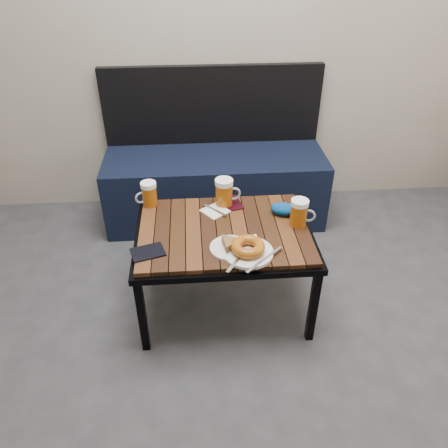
{
  "coord_description": "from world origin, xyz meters",
  "views": [
    {
      "loc": [
        0.01,
        -0.77,
        1.66
      ],
      "look_at": [
        0.14,
        0.91,
        0.5
      ],
      "focal_mm": 35.0,
      "sensor_mm": 36.0,
      "label": 1
    }
  ],
  "objects": [
    {
      "name": "passport_navy",
      "position": [
        -0.21,
        0.75,
        0.48
      ],
      "size": [
        0.17,
        0.14,
        0.01
      ],
      "primitive_type": "cube",
      "rotation": [
        0.0,
        0.0,
        -1.27
      ],
      "color": "black",
      "rests_on": "cafe_table"
    },
    {
      "name": "passport_burgundy",
      "position": [
        0.19,
        1.13,
        0.48
      ],
      "size": [
        0.12,
        0.15,
        0.01
      ],
      "primitive_type": "cube",
      "rotation": [
        0.0,
        0.0,
        0.21
      ],
      "color": "black",
      "rests_on": "cafe_table"
    },
    {
      "name": "knit_pouch",
      "position": [
        0.44,
        1.02,
        0.5
      ],
      "size": [
        0.15,
        0.12,
        0.06
      ],
      "primitive_type": "ellipsoid",
      "rotation": [
        0.0,
        0.0,
        -0.32
      ],
      "color": "#051585",
      "rests_on": "cafe_table"
    },
    {
      "name": "beer_mug_centre",
      "position": [
        0.16,
        1.12,
        0.54
      ],
      "size": [
        0.14,
        0.1,
        0.15
      ],
      "rotation": [
        0.0,
        0.0,
        0.12
      ],
      "color": "#A24E0D",
      "rests_on": "cafe_table"
    },
    {
      "name": "beer_mug_left",
      "position": [
        -0.23,
        1.16,
        0.54
      ],
      "size": [
        0.12,
        0.1,
        0.13
      ],
      "rotation": [
        0.0,
        0.0,
        3.53
      ],
      "color": "#A24E0D",
      "rests_on": "cafe_table"
    },
    {
      "name": "napkin_right",
      "position": [
        0.22,
        0.77,
        0.48
      ],
      "size": [
        0.16,
        0.15,
        0.01
      ],
      "rotation": [
        0.0,
        0.0,
        0.23
      ],
      "color": "white",
      "rests_on": "cafe_table"
    },
    {
      "name": "beer_mug_right",
      "position": [
        0.49,
        0.92,
        0.54
      ],
      "size": [
        0.13,
        0.1,
        0.13
      ],
      "rotation": [
        0.0,
        0.0,
        -0.26
      ],
      "color": "#A24E0D",
      "rests_on": "cafe_table"
    },
    {
      "name": "plate_bagel",
      "position": [
        0.23,
        0.71,
        0.5
      ],
      "size": [
        0.27,
        0.26,
        0.06
      ],
      "color": "white",
      "rests_on": "cafe_table"
    },
    {
      "name": "cafe_table",
      "position": [
        0.14,
        0.91,
        0.43
      ],
      "size": [
        0.84,
        0.62,
        0.47
      ],
      "color": "black",
      "rests_on": "ground"
    },
    {
      "name": "napkin_left",
      "position": [
        0.1,
        1.06,
        0.48
      ],
      "size": [
        0.16,
        0.16,
        0.01
      ],
      "rotation": [
        0.0,
        0.0,
        0.64
      ],
      "color": "white",
      "rests_on": "cafe_table"
    },
    {
      "name": "bench",
      "position": [
        0.15,
        1.76,
        0.27
      ],
      "size": [
        1.4,
        0.5,
        0.95
      ],
      "color": "black",
      "rests_on": "ground"
    },
    {
      "name": "plate_pie",
      "position": [
        0.15,
        0.75,
        0.49
      ],
      "size": [
        0.18,
        0.18,
        0.05
      ],
      "color": "white",
      "rests_on": "cafe_table"
    }
  ]
}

